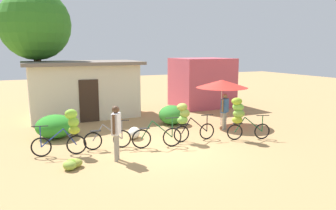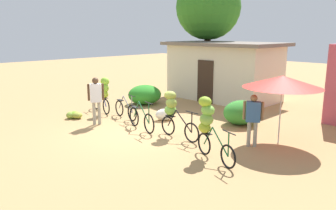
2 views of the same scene
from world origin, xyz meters
TOP-DOWN VIEW (x-y plane):
  - ground_plane at (0.00, 0.00)m, footprint 60.00×60.00m
  - building_low at (-1.50, 6.72)m, footprint 5.63×3.29m
  - tree_behind_building at (-3.51, 7.92)m, footprint 3.50×3.50m
  - hedge_bush_front_left at (-3.26, 3.09)m, footprint 1.47×1.56m
  - hedge_bush_front_right at (1.83, 3.26)m, footprint 1.19×1.35m
  - market_umbrella at (3.82, 2.26)m, footprint 2.30×2.30m
  - bicycle_leftmost at (-3.06, 0.71)m, footprint 1.70×0.48m
  - bicycle_near_pile at (-1.77, 0.81)m, footprint 1.61×0.30m
  - bicycle_center_loaded at (-0.17, 0.24)m, footprint 1.73×0.43m
  - bicycle_by_shop at (1.10, 0.49)m, footprint 1.68×0.42m
  - bicycle_rightmost at (3.03, -0.16)m, footprint 1.61×0.69m
  - banana_pile_on_ground at (-3.18, -0.60)m, footprint 0.68×0.66m
  - produce_sack at (-0.53, 1.69)m, footprint 0.74×0.83m
  - person_vendor at (3.42, 1.41)m, footprint 0.50×0.39m
  - person_bystander at (-1.81, -0.46)m, footprint 0.38×0.51m

SIDE VIEW (x-z plane):
  - ground_plane at x=0.00m, z-range 0.00..0.00m
  - banana_pile_on_ground at x=-3.18m, z-range 0.00..0.27m
  - produce_sack at x=-0.53m, z-range 0.00..0.44m
  - bicycle_near_pile at x=-1.77m, z-range -0.14..0.84m
  - bicycle_center_loaded at x=-0.17m, z-range -0.15..0.90m
  - hedge_bush_front_right at x=1.83m, z-range 0.00..0.87m
  - hedge_bush_front_left at x=-3.26m, z-range 0.00..0.89m
  - bicycle_by_shop at x=1.10m, z-range 0.14..1.59m
  - bicycle_leftmost at x=-3.06m, z-range 0.13..1.62m
  - person_vendor at x=3.42m, z-range 0.17..1.71m
  - bicycle_rightmost at x=3.03m, z-range 0.16..1.78m
  - person_bystander at x=-1.81m, z-range 0.20..1.91m
  - building_low at x=-1.50m, z-range 0.02..2.81m
  - market_umbrella at x=3.82m, z-range 0.85..2.89m
  - tree_behind_building at x=-3.51m, z-range 1.39..7.73m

